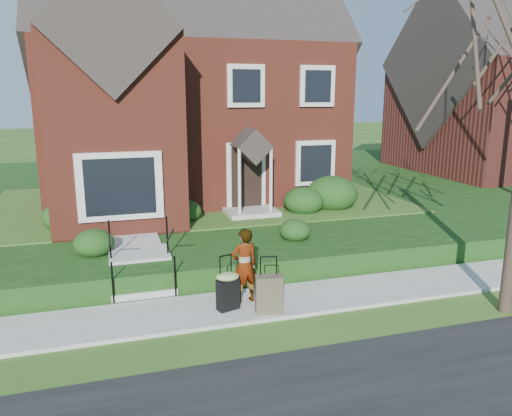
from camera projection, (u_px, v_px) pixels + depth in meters
name	position (u px, v px, depth m)	size (l,w,h in m)	color
ground	(269.00, 304.00, 10.60)	(120.00, 120.00, 0.00)	#2D5119
sidewalk	(269.00, 303.00, 10.59)	(60.00, 1.60, 0.08)	#9E9B93
terrace	(277.00, 189.00, 21.83)	(44.00, 20.00, 0.60)	#10350E
walkway	(133.00, 226.00, 14.41)	(1.20, 6.00, 0.06)	#9E9B93
main_house	(182.00, 68.00, 18.31)	(10.40, 10.20, 9.40)	maroon
neighbour_house	(511.00, 75.00, 24.20)	(9.40, 8.00, 9.20)	maroon
front_steps	(141.00, 267.00, 11.50)	(1.40, 2.02, 1.50)	#9E9B93
foundation_shrubs	(256.00, 201.00, 15.51)	(9.91, 4.38, 1.21)	#12330F
woman	(244.00, 266.00, 10.39)	(0.58, 0.38, 1.60)	#999999
suitcase_black	(228.00, 289.00, 10.08)	(0.57, 0.51, 1.15)	black
suitcase_olive	(269.00, 294.00, 9.96)	(0.58, 0.40, 1.16)	#4D4533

